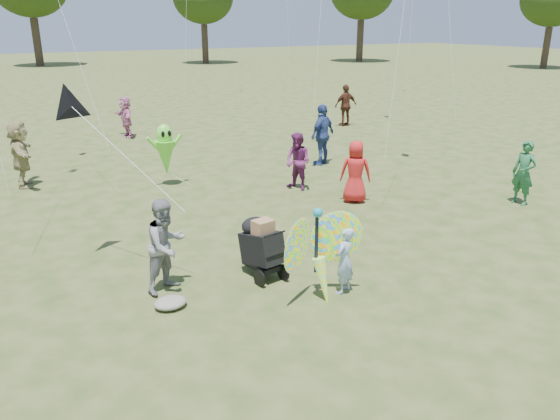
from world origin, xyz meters
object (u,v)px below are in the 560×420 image
(jogging_stroller, at_px, (261,244))
(butterfly_kite, at_px, (319,254))
(crowd_e, at_px, (298,162))
(crowd_h, at_px, (346,105))
(crowd_c, at_px, (322,135))
(adult_man, at_px, (166,245))
(child_girl, at_px, (345,260))
(crowd_a, at_px, (355,172))
(crowd_d, at_px, (21,154))
(crowd_f, at_px, (524,173))
(alien_kite, at_px, (165,152))
(crowd_j, at_px, (126,117))

(jogging_stroller, xyz_separation_m, butterfly_kite, (0.42, -1.26, 0.20))
(crowd_e, relative_size, crowd_h, 0.87)
(crowd_c, relative_size, crowd_e, 1.24)
(adult_man, bearing_deg, child_girl, -56.13)
(crowd_a, distance_m, crowd_c, 3.89)
(child_girl, bearing_deg, jogging_stroller, -79.53)
(child_girl, relative_size, crowd_d, 0.65)
(crowd_f, bearing_deg, crowd_h, 162.18)
(jogging_stroller, bearing_deg, alien_kite, 77.44)
(child_girl, bearing_deg, crowd_a, -153.70)
(crowd_f, bearing_deg, crowd_c, -164.72)
(crowd_a, distance_m, crowd_j, 11.50)
(crowd_d, bearing_deg, jogging_stroller, -153.34)
(crowd_c, xyz_separation_m, butterfly_kite, (-5.04, -7.48, -0.16))
(adult_man, distance_m, butterfly_kite, 2.58)
(crowd_a, xyz_separation_m, alien_kite, (-3.71, 3.76, 0.18))
(crowd_c, relative_size, jogging_stroller, 1.77)
(crowd_d, distance_m, crowd_f, 13.32)
(crowd_a, bearing_deg, adult_man, 58.42)
(crowd_f, distance_m, crowd_j, 14.82)
(crowd_f, distance_m, crowd_h, 11.28)
(alien_kite, bearing_deg, crowd_c, -1.54)
(adult_man, bearing_deg, crowd_j, 53.60)
(crowd_f, relative_size, alien_kite, 0.93)
(adult_man, distance_m, alien_kite, 6.40)
(crowd_c, bearing_deg, crowd_j, -82.75)
(crowd_e, bearing_deg, crowd_a, 4.08)
(child_girl, xyz_separation_m, crowd_h, (9.21, 12.68, 0.30))
(adult_man, height_order, crowd_a, adult_man)
(child_girl, height_order, jogging_stroller, child_girl)
(crowd_a, bearing_deg, crowd_d, -1.73)
(crowd_c, relative_size, crowd_h, 1.08)
(crowd_h, bearing_deg, crowd_a, 60.64)
(butterfly_kite, bearing_deg, crowd_f, 12.95)
(crowd_j, relative_size, alien_kite, 0.92)
(crowd_h, distance_m, alien_kite, 11.00)
(adult_man, height_order, jogging_stroller, adult_man)
(butterfly_kite, bearing_deg, child_girl, -3.64)
(crowd_c, distance_m, crowd_h, 6.96)
(crowd_a, bearing_deg, alien_kite, -9.11)
(child_girl, height_order, butterfly_kite, butterfly_kite)
(adult_man, height_order, crowd_d, crowd_d)
(crowd_j, bearing_deg, crowd_h, 71.51)
(crowd_f, bearing_deg, alien_kite, -134.33)
(child_girl, distance_m, crowd_d, 10.37)
(crowd_d, distance_m, jogging_stroller, 8.82)
(child_girl, height_order, alien_kite, alien_kite)
(crowd_a, relative_size, jogging_stroller, 1.45)
(child_girl, bearing_deg, crowd_d, -91.63)
(adult_man, distance_m, crowd_e, 6.38)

